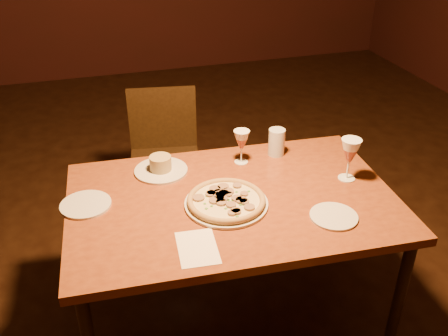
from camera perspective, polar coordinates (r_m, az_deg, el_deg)
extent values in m
plane|color=#311D10|center=(2.61, -1.86, -14.69)|extent=(7.00, 7.00, 0.00)
cube|color=brown|center=(2.06, 0.97, -3.82)|extent=(1.38, 0.94, 0.04)
cylinder|color=black|center=(2.53, -14.82, -7.54)|extent=(0.05, 0.05, 0.67)
cylinder|color=black|center=(2.23, 19.22, -14.48)|extent=(0.05, 0.05, 0.67)
cylinder|color=black|center=(2.72, 11.54, -4.06)|extent=(0.05, 0.05, 0.67)
cube|color=black|center=(2.89, -6.71, 0.46)|extent=(0.45, 0.45, 0.04)
cube|color=black|center=(2.95, -7.04, 5.68)|extent=(0.39, 0.09, 0.37)
cylinder|color=black|center=(2.87, -9.55, -5.13)|extent=(0.03, 0.03, 0.40)
cylinder|color=black|center=(3.14, -9.45, -1.78)|extent=(0.03, 0.03, 0.40)
cylinder|color=black|center=(2.87, -3.19, -4.72)|extent=(0.03, 0.03, 0.40)
cylinder|color=black|center=(3.14, -3.65, -1.40)|extent=(0.03, 0.03, 0.40)
cylinder|color=silver|center=(2.00, 0.26, -4.10)|extent=(0.34, 0.34, 0.01)
cylinder|color=beige|center=(1.99, 0.26, -3.81)|extent=(0.30, 0.30, 0.01)
torus|color=tan|center=(1.99, 0.26, -3.66)|extent=(0.31, 0.31, 0.02)
cylinder|color=silver|center=(2.24, -7.21, -0.28)|extent=(0.24, 0.24, 0.01)
cylinder|color=tan|center=(2.22, -7.27, 0.56)|extent=(0.10, 0.10, 0.06)
cylinder|color=silver|center=(2.34, 6.02, 2.97)|extent=(0.08, 0.08, 0.13)
cylinder|color=silver|center=(2.07, -15.53, -4.05)|extent=(0.20, 0.20, 0.01)
cylinder|color=silver|center=(1.98, 12.43, -5.42)|extent=(0.19, 0.19, 0.01)
cube|color=white|center=(1.79, -3.06, -9.08)|extent=(0.16, 0.21, 0.00)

